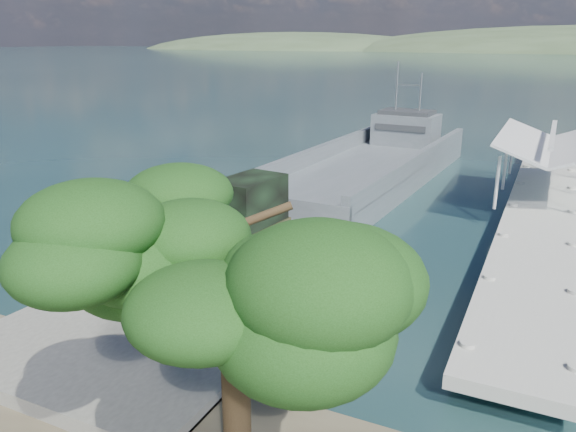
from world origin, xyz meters
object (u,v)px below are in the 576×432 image
object	(u,v)px
soldier	(115,261)
overhang_tree	(221,243)
pier	(545,192)
military_truck	(233,220)
landing_craft	(368,173)

from	to	relation	value
soldier	overhang_tree	world-z (taller)	overhang_tree
pier	military_truck	xyz separation A→B (m)	(-13.72, -15.32, 0.74)
pier	soldier	size ratio (longest dim) A/B	23.95
military_truck	soldier	world-z (taller)	military_truck
military_truck	overhang_tree	size ratio (longest dim) A/B	0.94
soldier	overhang_tree	xyz separation A→B (m)	(10.38, -7.33, 4.93)
landing_craft	soldier	distance (m)	24.38
pier	soldier	world-z (taller)	pier
pier	military_truck	distance (m)	20.58
pier	soldier	xyz separation A→B (m)	(-16.95, -20.30, -0.18)
pier	soldier	bearing A→B (deg)	-129.86
pier	landing_craft	distance (m)	13.36
landing_craft	military_truck	xyz separation A→B (m)	(-0.91, -19.04, 1.54)
landing_craft	overhang_tree	size ratio (longest dim) A/B	3.78
pier	military_truck	world-z (taller)	pier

